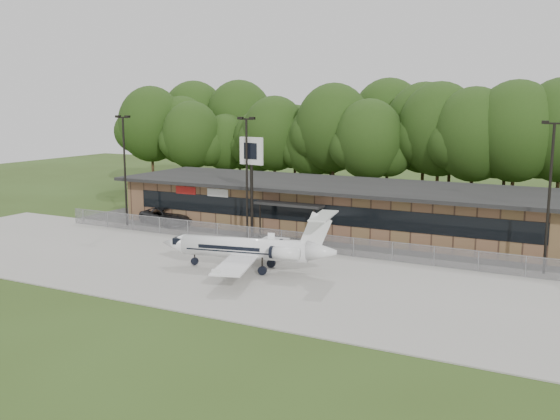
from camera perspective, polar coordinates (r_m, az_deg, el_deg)
The scene contains 12 objects.
ground at distance 36.40m, azimuth -9.48°, elevation -8.55°, with size 160.00×160.00×0.00m, color #314117.
apron at distance 42.75m, azimuth -3.01°, elevation -5.59°, with size 64.00×18.00×0.08m, color #9E9B93.
parking_lot at distance 52.68m, azimuth 3.36°, elevation -2.65°, with size 50.00×9.00×0.06m, color #383835.
terminal at distance 56.29m, azimuth 5.23°, elevation 0.35°, with size 41.00×11.65×4.30m.
fence at distance 48.54m, azimuth 1.19°, elevation -2.81°, with size 46.00×0.04×1.52m.
treeline at distance 72.67m, azimuth 10.77°, elevation 6.57°, with size 72.00×12.00×15.00m, color #193310, non-canonical shape.
light_pole_left at distance 59.02m, azimuth -14.03°, elevation 4.26°, with size 1.55×0.30×10.23m.
light_pole_mid at distance 51.36m, azimuth -3.06°, elevation 3.76°, with size 1.55×0.30×10.23m.
light_pole_right at distance 44.39m, azimuth 23.45°, elevation 2.01°, with size 1.55×0.30×10.23m.
business_jet at distance 42.46m, azimuth -2.68°, elevation -3.62°, with size 12.64×11.35×4.26m.
suv at distance 59.62m, azimuth -10.35°, elevation -0.58°, with size 2.65×5.76×1.60m, color #313234.
pole_sign at distance 51.42m, azimuth -2.63°, elevation 4.42°, with size 2.26×0.57×8.58m.
Camera 1 is at (21.00, -27.46, 11.37)m, focal length 40.00 mm.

